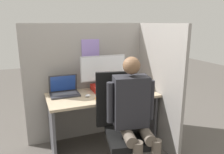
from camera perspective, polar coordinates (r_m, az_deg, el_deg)
cubicle_panel_back at (r=3.03m, az=-4.67°, el=-1.06°), size 1.85×0.05×1.57m
cubicle_panel_right at (r=2.96m, az=10.69°, el=-1.66°), size 0.04×1.24×1.57m
desk at (r=2.81m, az=-2.54°, el=-7.86°), size 1.35×0.62×0.70m
paper_box at (r=2.89m, az=-2.24°, el=-2.76°), size 0.30×0.24×0.07m
monitor at (r=2.83m, az=-2.31°, el=2.08°), size 0.60×0.16×0.39m
laptop at (r=2.77m, az=-12.36°, el=-3.61°), size 0.35×0.24×0.25m
mouse at (r=2.65m, az=-6.33°, el=-4.87°), size 0.06×0.05×0.03m
stapler at (r=3.06m, az=8.02°, el=-2.20°), size 0.04×0.12×0.05m
carrot_toy at (r=2.49m, az=-3.54°, el=-5.88°), size 0.05×0.12×0.05m
office_chair at (r=2.37m, az=3.08°, el=-12.06°), size 0.55×0.60×1.07m
person at (r=2.17m, az=5.73°, el=-9.04°), size 0.47×0.45×1.26m
coffee_mug at (r=3.03m, az=4.52°, el=-1.85°), size 0.07×0.07×0.08m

